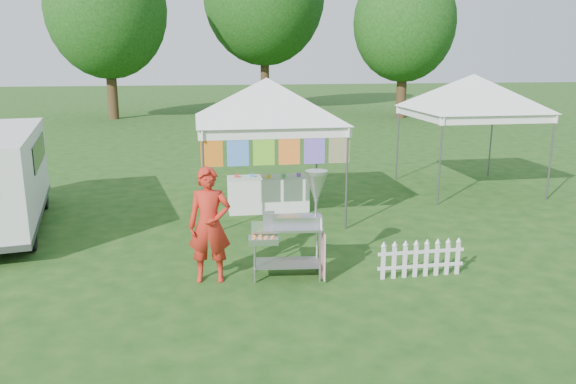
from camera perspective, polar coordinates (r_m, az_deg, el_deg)
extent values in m
plane|color=#174012|center=(9.37, 0.73, -7.96)|extent=(120.00, 120.00, 0.00)
cylinder|color=#59595E|center=(10.92, -8.54, 0.81)|extent=(0.04, 0.04, 2.10)
cylinder|color=#59595E|center=(11.31, 5.98, 1.34)|extent=(0.04, 0.04, 2.10)
cylinder|color=#59595E|center=(13.71, -8.77, 3.43)|extent=(0.04, 0.04, 2.10)
cylinder|color=#59595E|center=(14.02, 2.93, 3.80)|extent=(0.04, 0.04, 2.10)
cube|color=white|center=(10.86, -1.18, 5.99)|extent=(3.00, 0.03, 0.22)
cube|color=white|center=(13.66, -2.90, 7.56)|extent=(3.00, 0.03, 0.22)
pyramid|color=white|center=(12.18, -2.18, 11.54)|extent=(4.24, 4.24, 0.90)
cylinder|color=#59595E|center=(10.85, -1.18, 6.40)|extent=(3.00, 0.03, 0.03)
cube|color=#D94D18|center=(10.80, -7.77, 4.37)|extent=(0.42, 0.01, 0.70)
cube|color=#182EC1|center=(10.82, -5.11, 4.46)|extent=(0.42, 0.01, 0.70)
cube|color=green|center=(10.87, -2.48, 4.54)|extent=(0.42, 0.01, 0.70)
cube|color=#FB281B|center=(10.94, 0.13, 4.61)|extent=(0.42, 0.01, 0.70)
cube|color=#BA1ABA|center=(11.03, 2.70, 4.68)|extent=(0.42, 0.01, 0.70)
cube|color=yellow|center=(11.15, 5.22, 4.73)|extent=(0.42, 0.01, 0.70)
cylinder|color=#59595E|center=(13.60, 15.19, 3.03)|extent=(0.04, 0.04, 2.10)
cylinder|color=#59595E|center=(15.00, 25.13, 3.17)|extent=(0.04, 0.04, 2.10)
cylinder|color=#59595E|center=(16.19, 11.07, 4.91)|extent=(0.04, 0.04, 2.10)
cylinder|color=#59595E|center=(17.38, 19.91, 4.93)|extent=(0.04, 0.04, 2.10)
cube|color=white|center=(14.12, 20.73, 6.90)|extent=(3.00, 0.03, 0.22)
cube|color=white|center=(16.63, 15.86, 8.17)|extent=(3.00, 0.03, 0.22)
pyramid|color=white|center=(15.29, 18.38, 11.32)|extent=(4.24, 4.24, 0.90)
cylinder|color=#59595E|center=(14.11, 20.75, 7.23)|extent=(3.00, 0.03, 0.03)
cylinder|color=#311B12|center=(32.91, -17.47, 10.53)|extent=(0.56, 0.56, 3.96)
ellipsoid|color=#29651C|center=(32.96, -17.98, 17.25)|extent=(6.40, 6.40, 7.36)
cylinder|color=#311B12|center=(36.87, -2.37, 12.10)|extent=(0.56, 0.56, 4.84)
cylinder|color=#311B12|center=(32.72, 11.47, 10.48)|extent=(0.56, 0.56, 3.52)
ellipsoid|color=#29651C|center=(32.72, 11.76, 16.50)|extent=(5.60, 5.60, 6.44)
cylinder|color=gray|center=(8.74, -3.40, -6.67)|extent=(0.04, 0.04, 0.84)
cylinder|color=gray|center=(8.80, 3.28, -6.54)|extent=(0.04, 0.04, 0.84)
cylinder|color=gray|center=(9.17, -3.40, -5.68)|extent=(0.04, 0.04, 0.84)
cylinder|color=gray|center=(9.23, 2.95, -5.55)|extent=(0.04, 0.04, 0.84)
cube|color=gray|center=(9.04, -0.13, -7.22)|extent=(1.11, 0.64, 0.01)
cube|color=#B7B7BC|center=(8.84, -0.13, -3.55)|extent=(1.17, 0.67, 0.04)
cube|color=#B7B7BC|center=(8.87, 0.93, -2.90)|extent=(0.81, 0.31, 0.14)
cube|color=gray|center=(8.84, -1.96, -2.74)|extent=(0.21, 0.22, 0.20)
cylinder|color=gray|center=(8.80, 2.87, -0.80)|extent=(0.05, 0.05, 0.84)
cone|color=#B7B7BC|center=(8.75, 2.89, 0.67)|extent=(0.37, 0.37, 0.37)
cylinder|color=#B7B7BC|center=(8.71, 2.91, 1.99)|extent=(0.39, 0.39, 0.06)
cube|color=#B7B7BC|center=(8.52, -2.51, -4.90)|extent=(0.47, 0.32, 0.09)
cube|color=#D69094|center=(9.02, 3.50, -6.02)|extent=(0.09, 0.70, 0.75)
cube|color=white|center=(8.60, 3.38, -3.29)|extent=(0.03, 0.13, 0.17)
imported|color=red|center=(8.77, -7.98, -3.35)|extent=(0.70, 0.50, 1.82)
cube|color=silver|center=(14.68, -27.00, 1.63)|extent=(1.91, 0.96, 0.86)
cube|color=black|center=(12.99, -23.96, 3.79)|extent=(0.46, 2.60, 0.53)
cube|color=black|center=(14.91, -27.12, 4.60)|extent=(1.61, 0.30, 0.53)
cylinder|color=black|center=(11.21, -24.84, -3.84)|extent=(0.32, 0.68, 0.65)
cylinder|color=black|center=(14.16, -23.71, -0.25)|extent=(0.32, 0.68, 0.65)
cube|color=silver|center=(9.04, 9.64, -7.08)|extent=(0.07, 0.02, 0.56)
cube|color=silver|center=(9.10, 10.72, -6.99)|extent=(0.07, 0.02, 0.56)
cube|color=silver|center=(9.17, 11.78, -6.90)|extent=(0.07, 0.02, 0.56)
cube|color=silver|center=(9.23, 12.83, -6.80)|extent=(0.07, 0.02, 0.56)
cube|color=silver|center=(9.30, 13.86, -6.70)|extent=(0.07, 0.02, 0.56)
cube|color=silver|center=(9.37, 14.87, -6.61)|extent=(0.07, 0.02, 0.56)
cube|color=silver|center=(9.45, 15.87, -6.51)|extent=(0.07, 0.02, 0.56)
cube|color=silver|center=(9.53, 16.85, -6.41)|extent=(0.07, 0.02, 0.56)
cube|color=silver|center=(9.30, 13.31, -7.33)|extent=(1.44, 0.04, 0.05)
cube|color=silver|center=(9.22, 13.39, -5.94)|extent=(1.44, 0.04, 0.05)
cube|color=white|center=(12.80, -2.05, -0.18)|extent=(1.80, 0.70, 0.78)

